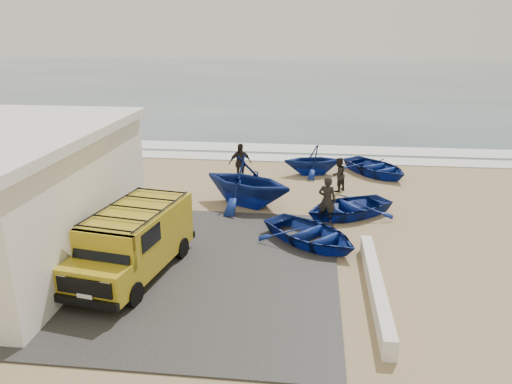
{
  "coord_description": "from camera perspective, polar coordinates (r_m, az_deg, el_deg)",
  "views": [
    {
      "loc": [
        3.08,
        -15.78,
        7.25
      ],
      "look_at": [
        1.0,
        2.24,
        1.2
      ],
      "focal_mm": 35.0,
      "sensor_mm": 36.0,
      "label": 1
    }
  ],
  "objects": [
    {
      "name": "ocean",
      "position": [
        72.21,
        4.2,
        12.64
      ],
      "size": [
        180.0,
        88.0,
        0.01
      ],
      "primitive_type": "cube",
      "color": "#385166",
      "rests_on": "ground"
    },
    {
      "name": "fisherman_middle",
      "position": [
        23.12,
        9.38,
        1.98
      ],
      "size": [
        0.96,
        0.97,
        1.58
      ],
      "primitive_type": "imported",
      "rotation": [
        0.0,
        0.0,
        -2.28
      ],
      "color": "black",
      "rests_on": "ground"
    },
    {
      "name": "parapet",
      "position": [
        14.68,
        13.51,
        -10.48
      ],
      "size": [
        0.35,
        6.0,
        0.55
      ],
      "primitive_type": "cube",
      "color": "silver",
      "rests_on": "ground"
    },
    {
      "name": "boat_mid_left",
      "position": [
        20.93,
        -1.03,
        1.28
      ],
      "size": [
        5.21,
        4.95,
        2.15
      ],
      "primitive_type": "imported",
      "rotation": [
        0.0,
        0.0,
        1.12
      ],
      "color": "navy",
      "rests_on": "ground"
    },
    {
      "name": "fisherman_front",
      "position": [
        19.19,
        8.12,
        -0.94
      ],
      "size": [
        0.77,
        0.6,
        1.88
      ],
      "primitive_type": "imported",
      "rotation": [
        0.0,
        0.0,
        2.9
      ],
      "color": "black",
      "rests_on": "ground"
    },
    {
      "name": "slab",
      "position": [
        16.36,
        -12.36,
        -8.22
      ],
      "size": [
        12.0,
        10.0,
        0.05
      ],
      "primitive_type": "cube",
      "color": "#383533",
      "rests_on": "ground"
    },
    {
      "name": "fisherman_back",
      "position": [
        24.1,
        -1.84,
        3.33
      ],
      "size": [
        1.22,
        0.93,
        1.93
      ],
      "primitive_type": "imported",
      "rotation": [
        0.0,
        0.0,
        0.46
      ],
      "color": "black",
      "rests_on": "ground"
    },
    {
      "name": "boat_near_left",
      "position": [
        17.48,
        6.28,
        -4.78
      ],
      "size": [
        4.62,
        4.53,
        0.78
      ],
      "primitive_type": "imported",
      "rotation": [
        0.0,
        0.0,
        0.84
      ],
      "color": "navy",
      "rests_on": "ground"
    },
    {
      "name": "van",
      "position": [
        15.54,
        -13.77,
        -5.31
      ],
      "size": [
        2.72,
        5.16,
        2.1
      ],
      "rotation": [
        0.0,
        0.0,
        -0.17
      ],
      "color": "#B2991A",
      "rests_on": "ground"
    },
    {
      "name": "boat_near_right",
      "position": [
        20.24,
        10.37,
        -1.68
      ],
      "size": [
        4.6,
        4.29,
        0.78
      ],
      "primitive_type": "imported",
      "rotation": [
        0.0,
        0.0,
        -0.99
      ],
      "color": "navy",
      "rests_on": "ground"
    },
    {
      "name": "boat_far_right",
      "position": [
        26.18,
        13.49,
        2.78
      ],
      "size": [
        4.59,
        4.81,
        0.81
      ],
      "primitive_type": "imported",
      "rotation": [
        0.0,
        0.0,
        0.65
      ],
      "color": "navy",
      "rests_on": "ground"
    },
    {
      "name": "surf_wash",
      "position": [
        31.28,
        0.75,
        5.08
      ],
      "size": [
        180.0,
        2.2,
        0.04
      ],
      "primitive_type": "cube",
      "color": "white",
      "rests_on": "ground"
    },
    {
      "name": "boat_far_left",
      "position": [
        25.62,
        6.5,
        3.67
      ],
      "size": [
        3.34,
        3.03,
        1.53
      ],
      "primitive_type": "imported",
      "rotation": [
        0.0,
        0.0,
        -1.38
      ],
      "color": "navy",
      "rests_on": "ground"
    },
    {
      "name": "surf_line",
      "position": [
        28.86,
        0.24,
        3.96
      ],
      "size": [
        180.0,
        1.6,
        0.06
      ],
      "primitive_type": "cube",
      "color": "white",
      "rests_on": "ground"
    },
    {
      "name": "ground",
      "position": [
        17.63,
        -4.09,
        -5.88
      ],
      "size": [
        160.0,
        160.0,
        0.0
      ],
      "primitive_type": "plane",
      "color": "#A0865D"
    }
  ]
}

